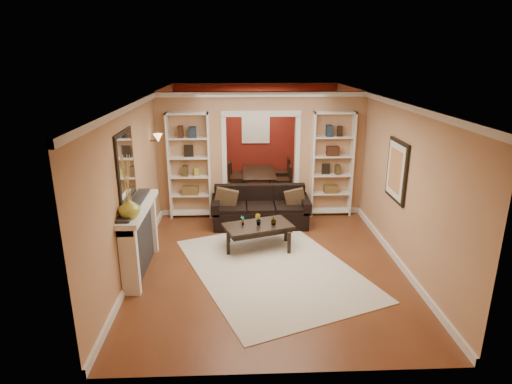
{
  "coord_description": "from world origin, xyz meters",
  "views": [
    {
      "loc": [
        -0.48,
        -7.96,
        3.44
      ],
      "look_at": [
        -0.19,
        -0.8,
        1.13
      ],
      "focal_mm": 30.0,
      "sensor_mm": 36.0,
      "label": 1
    }
  ],
  "objects_px": {
    "sofa": "(260,207)",
    "dining_table": "(260,181)",
    "coffee_table": "(258,236)",
    "bookshelf_left": "(189,166)",
    "bookshelf_right": "(332,165)",
    "fireplace": "(141,239)"
  },
  "relations": [
    {
      "from": "sofa",
      "to": "bookshelf_left",
      "type": "distance_m",
      "value": 1.78
    },
    {
      "from": "sofa",
      "to": "bookshelf_right",
      "type": "bearing_deg",
      "value": 20.01
    },
    {
      "from": "dining_table",
      "to": "fireplace",
      "type": "bearing_deg",
      "value": 153.42
    },
    {
      "from": "sofa",
      "to": "bookshelf_right",
      "type": "relative_size",
      "value": 0.88
    },
    {
      "from": "sofa",
      "to": "fireplace",
      "type": "bearing_deg",
      "value": -136.4
    },
    {
      "from": "sofa",
      "to": "fireplace",
      "type": "distance_m",
      "value": 2.83
    },
    {
      "from": "bookshelf_left",
      "to": "dining_table",
      "type": "height_order",
      "value": "bookshelf_left"
    },
    {
      "from": "fireplace",
      "to": "coffee_table",
      "type": "bearing_deg",
      "value": 22.71
    },
    {
      "from": "coffee_table",
      "to": "bookshelf_right",
      "type": "distance_m",
      "value": 2.58
    },
    {
      "from": "bookshelf_right",
      "to": "dining_table",
      "type": "height_order",
      "value": "bookshelf_right"
    },
    {
      "from": "bookshelf_left",
      "to": "bookshelf_right",
      "type": "relative_size",
      "value": 1.0
    },
    {
      "from": "dining_table",
      "to": "bookshelf_left",
      "type": "bearing_deg",
      "value": 137.75
    },
    {
      "from": "bookshelf_left",
      "to": "dining_table",
      "type": "distance_m",
      "value": 2.56
    },
    {
      "from": "sofa",
      "to": "dining_table",
      "type": "distance_m",
      "value": 2.36
    },
    {
      "from": "coffee_table",
      "to": "bookshelf_left",
      "type": "bearing_deg",
      "value": 110.56
    },
    {
      "from": "sofa",
      "to": "coffee_table",
      "type": "bearing_deg",
      "value": -95.16
    },
    {
      "from": "fireplace",
      "to": "dining_table",
      "type": "height_order",
      "value": "fireplace"
    },
    {
      "from": "fireplace",
      "to": "bookshelf_right",
      "type": "bearing_deg",
      "value": 34.8
    },
    {
      "from": "coffee_table",
      "to": "bookshelf_right",
      "type": "relative_size",
      "value": 0.53
    },
    {
      "from": "sofa",
      "to": "dining_table",
      "type": "relative_size",
      "value": 1.36
    },
    {
      "from": "coffee_table",
      "to": "dining_table",
      "type": "distance_m",
      "value": 3.5
    },
    {
      "from": "coffee_table",
      "to": "fireplace",
      "type": "bearing_deg",
      "value": -176.04
    }
  ]
}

